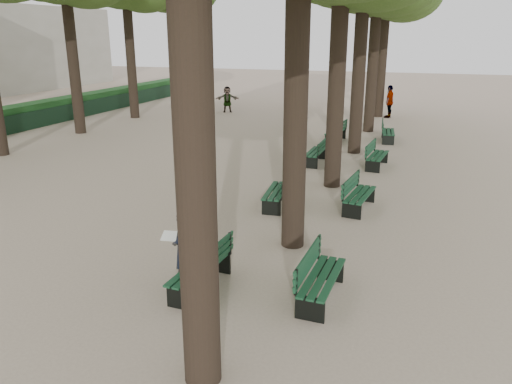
% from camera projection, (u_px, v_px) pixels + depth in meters
% --- Properties ---
extents(ground, '(120.00, 120.00, 0.00)m').
position_uv_depth(ground, '(175.00, 295.00, 9.39)').
color(ground, tan).
rests_on(ground, ground).
extents(bench_left_0, '(0.67, 1.83, 0.92)m').
position_uv_depth(bench_left_0, '(201.00, 276.00, 9.54)').
color(bench_left_0, black).
rests_on(bench_left_0, ground).
extents(bench_left_1, '(0.74, 1.85, 0.92)m').
position_uv_depth(bench_left_1, '(277.00, 197.00, 14.18)').
color(bench_left_1, black).
rests_on(bench_left_1, ground).
extents(bench_left_2, '(0.60, 1.81, 0.92)m').
position_uv_depth(bench_left_2, '(315.00, 156.00, 18.86)').
color(bench_left_2, black).
rests_on(bench_left_2, ground).
extents(bench_left_3, '(0.76, 1.85, 0.92)m').
position_uv_depth(bench_left_3, '(336.00, 135.00, 22.75)').
color(bench_left_3, black).
rests_on(bench_left_3, ground).
extents(bench_right_0, '(0.64, 1.82, 0.92)m').
position_uv_depth(bench_right_0, '(321.00, 286.00, 9.17)').
color(bench_right_0, black).
rests_on(bench_right_0, ground).
extents(bench_right_1, '(0.78, 1.85, 0.92)m').
position_uv_depth(bench_right_1, '(359.00, 200.00, 13.89)').
color(bench_right_1, black).
rests_on(bench_right_1, ground).
extents(bench_right_2, '(0.73, 1.85, 0.92)m').
position_uv_depth(bench_right_2, '(377.00, 160.00, 18.31)').
color(bench_right_2, black).
rests_on(bench_right_2, ground).
extents(bench_right_3, '(0.75, 1.85, 0.92)m').
position_uv_depth(bench_right_3, '(388.00, 136.00, 22.72)').
color(bench_right_3, black).
rests_on(bench_right_3, ground).
extents(man_with_map, '(0.64, 0.70, 1.66)m').
position_uv_depth(man_with_map, '(183.00, 248.00, 9.41)').
color(man_with_map, black).
rests_on(man_with_map, ground).
extents(pedestrian_e, '(1.49, 0.84, 1.59)m').
position_uv_depth(pedestrian_e, '(227.00, 99.00, 31.11)').
color(pedestrian_e, '#262628').
rests_on(pedestrian_e, ground).
extents(pedestrian_a, '(0.68, 0.78, 1.52)m').
position_uv_depth(pedestrian_a, '(335.00, 97.00, 32.60)').
color(pedestrian_a, '#262628').
rests_on(pedestrian_a, ground).
extents(pedestrian_d, '(0.84, 0.57, 1.58)m').
position_uv_depth(pedestrian_d, '(294.00, 96.00, 32.58)').
color(pedestrian_d, '#262628').
rests_on(pedestrian_d, ground).
extents(pedestrian_c, '(0.59, 1.15, 1.88)m').
position_uv_depth(pedestrian_c, '(389.00, 102.00, 28.99)').
color(pedestrian_c, '#262628').
rests_on(pedestrian_c, ground).
extents(fence, '(0.08, 42.00, 0.90)m').
position_uv_depth(fence, '(0.00, 127.00, 23.77)').
color(fence, black).
rests_on(fence, ground).
extents(building_far, '(12.00, 16.00, 7.00)m').
position_uv_depth(building_far, '(3.00, 48.00, 45.51)').
color(building_far, '#B7B2A3').
rests_on(building_far, ground).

